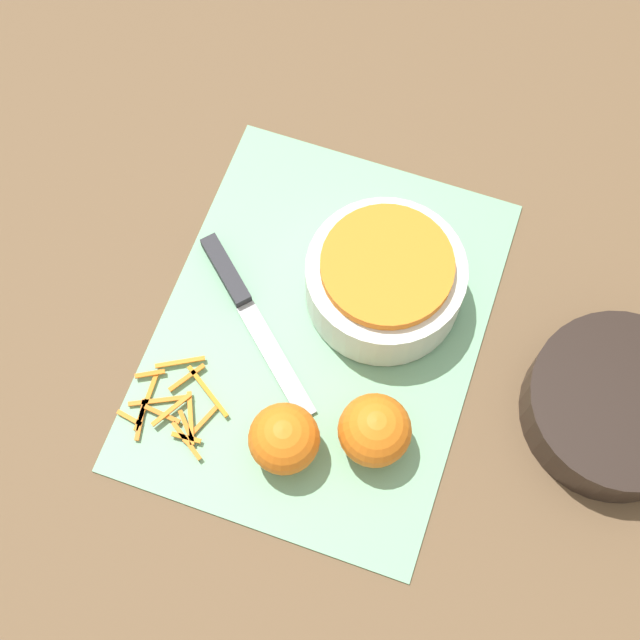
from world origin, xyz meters
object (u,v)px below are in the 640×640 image
(bowl_dark, at_px, (617,406))
(orange_left, at_px, (284,439))
(bowl_speckled, at_px, (385,279))
(knife, at_px, (238,292))
(orange_right, at_px, (375,430))

(bowl_dark, height_order, orange_left, orange_left)
(bowl_speckled, bearing_deg, bowl_dark, 79.19)
(knife, relative_size, orange_left, 2.60)
(bowl_speckled, distance_m, orange_right, 0.18)
(orange_left, distance_m, orange_right, 0.10)
(bowl_dark, distance_m, orange_right, 0.27)
(orange_left, xyz_separation_m, orange_right, (-0.04, 0.09, 0.00))
(bowl_dark, height_order, orange_right, orange_right)
(orange_right, bearing_deg, orange_left, -65.57)
(orange_left, bearing_deg, bowl_speckled, 168.01)
(bowl_dark, height_order, knife, bowl_dark)
(bowl_dark, relative_size, knife, 1.00)
(knife, bearing_deg, bowl_dark, 41.95)
(bowl_speckled, bearing_deg, knife, -70.70)
(orange_right, bearing_deg, knife, -119.53)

